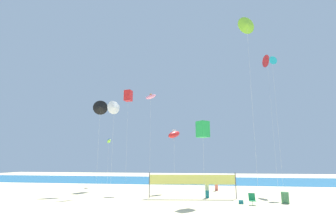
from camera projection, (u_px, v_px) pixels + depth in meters
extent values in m
plane|color=beige|center=(170.00, 219.00, 14.83)|extent=(120.00, 120.00, 0.00)
cube|color=#1E6B99|center=(196.00, 180.00, 45.91)|extent=(120.00, 20.00, 0.01)
cube|color=#19727A|center=(207.00, 194.00, 23.64)|extent=(0.35, 0.21, 0.73)
cylinder|color=#99B28C|center=(207.00, 187.00, 23.77)|extent=(0.36, 0.36, 0.60)
sphere|color=brown|center=(207.00, 182.00, 23.86)|extent=(0.27, 0.27, 0.27)
cube|color=#EA7260|center=(216.00, 187.00, 29.52)|extent=(0.36, 0.21, 0.75)
cylinder|color=olive|center=(216.00, 182.00, 29.66)|extent=(0.38, 0.38, 0.62)
sphere|color=#997051|center=(216.00, 178.00, 29.74)|extent=(0.28, 0.28, 0.28)
cube|color=#1E8C4C|center=(253.00, 201.00, 19.78)|extent=(0.52, 0.48, 0.03)
cube|color=#1E8C4C|center=(252.00, 197.00, 20.12)|extent=(0.52, 0.23, 0.57)
cylinder|color=silver|center=(253.00, 203.00, 19.61)|extent=(0.03, 0.03, 0.32)
cylinder|color=silver|center=(252.00, 203.00, 19.89)|extent=(0.03, 0.03, 0.32)
cylinder|color=#3F7F4C|center=(285.00, 198.00, 20.69)|extent=(0.61, 0.61, 0.91)
cylinder|color=#4C4C51|center=(149.00, 185.00, 23.57)|extent=(0.08, 0.08, 2.40)
cylinder|color=#4C4C51|center=(236.00, 185.00, 23.34)|extent=(0.08, 0.08, 2.40)
cube|color=#EAE566|center=(192.00, 180.00, 23.56)|extent=(8.15, 1.10, 0.90)
cube|color=#19727A|center=(241.00, 202.00, 20.32)|extent=(0.37, 0.18, 0.29)
cylinder|color=silver|center=(272.00, 122.00, 33.52)|extent=(0.01, 0.01, 17.52)
cone|color=red|center=(267.00, 61.00, 35.24)|extent=(1.04, 1.85, 1.79)
cylinder|color=silver|center=(112.00, 149.00, 27.50)|extent=(0.01, 0.01, 9.57)
cone|color=white|center=(114.00, 107.00, 28.44)|extent=(1.24, 1.37, 1.57)
cylinder|color=silver|center=(108.00, 163.00, 36.07)|extent=(0.01, 0.01, 6.40)
ellipsoid|color=#8CD833|center=(109.00, 141.00, 36.70)|extent=(1.12, 1.31, 0.71)
cube|color=blue|center=(109.00, 140.00, 36.73)|extent=(0.25, 0.06, 0.31)
cylinder|color=silver|center=(174.00, 162.00, 29.34)|extent=(0.01, 0.01, 6.66)
ellipsoid|color=red|center=(174.00, 134.00, 30.00)|extent=(1.75, 2.39, 1.35)
cube|color=white|center=(174.00, 132.00, 30.06)|extent=(0.44, 0.06, 0.54)
cylinder|color=silver|center=(98.00, 148.00, 29.06)|extent=(0.01, 0.01, 9.91)
cone|color=black|center=(100.00, 107.00, 30.04)|extent=(1.77, 0.97, 1.77)
cylinder|color=silver|center=(127.00, 140.00, 35.02)|extent=(0.01, 0.01, 12.94)
cube|color=red|center=(128.00, 96.00, 36.29)|extent=(1.13, 1.13, 1.59)
cylinder|color=silver|center=(252.00, 108.00, 21.88)|extent=(0.01, 0.01, 16.22)
cone|color=#8CD833|center=(247.00, 25.00, 23.48)|extent=(1.71, 0.93, 1.75)
cylinder|color=silver|center=(204.00, 165.00, 21.28)|extent=(0.01, 0.01, 6.24)
cube|color=green|center=(203.00, 129.00, 21.89)|extent=(1.27, 1.27, 1.43)
cylinder|color=silver|center=(150.00, 142.00, 31.11)|extent=(0.01, 0.01, 11.75)
ellipsoid|color=pink|center=(151.00, 97.00, 32.27)|extent=(1.54, 0.57, 0.87)
cube|color=orange|center=(151.00, 95.00, 32.31)|extent=(0.29, 0.06, 0.36)
cylinder|color=silver|center=(278.00, 122.00, 31.38)|extent=(0.01, 0.01, 16.66)
cone|color=#26BFCC|center=(272.00, 61.00, 33.03)|extent=(1.21, 0.75, 1.13)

